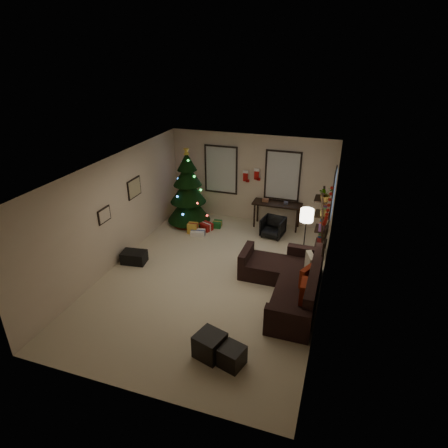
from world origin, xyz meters
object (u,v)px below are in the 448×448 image
(desk_chair, at_px, (273,227))
(desk, at_px, (277,206))
(christmas_tree, at_px, (188,193))
(sofa, at_px, (290,282))
(bookshelf, at_px, (322,224))

(desk_chair, bearing_deg, desk, 101.40)
(christmas_tree, bearing_deg, sofa, -37.08)
(christmas_tree, distance_m, desk, 2.69)
(christmas_tree, distance_m, sofa, 4.52)
(desk, distance_m, bookshelf, 1.94)
(desk_chair, bearing_deg, sofa, -61.90)
(sofa, xyz_separation_m, desk, (-0.95, 3.27, 0.41))
(christmas_tree, xyz_separation_m, bookshelf, (4.02, -0.74, -0.12))
(desk_chair, bearing_deg, christmas_tree, -172.70)
(bookshelf, bearing_deg, desk_chair, 154.05)
(sofa, relative_size, desk, 1.88)
(desk, bearing_deg, christmas_tree, -167.36)
(sofa, distance_m, bookshelf, 2.09)
(sofa, bearing_deg, desk_chair, 109.38)
(sofa, bearing_deg, desk, 106.24)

